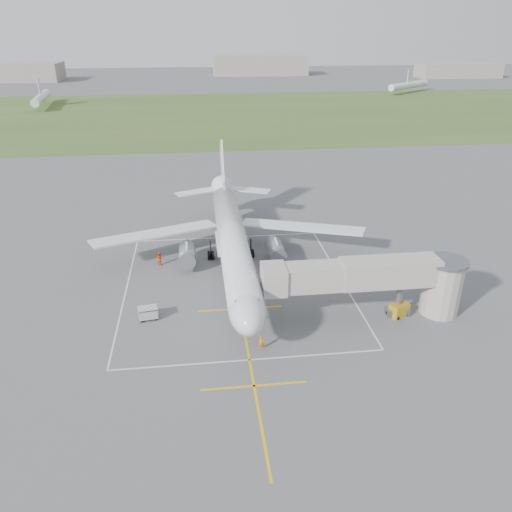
{
  "coord_description": "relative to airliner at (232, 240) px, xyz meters",
  "views": [
    {
      "loc": [
        -4.33,
        -60.84,
        30.82
      ],
      "look_at": [
        2.62,
        -4.0,
        4.0
      ],
      "focal_mm": 35.0,
      "sensor_mm": 36.0,
      "label": 1
    }
  ],
  "objects": [
    {
      "name": "grass_strip",
      "position": [
        0.0,
        129.25,
        -4.38
      ],
      "size": [
        700.0,
        120.0,
        0.02
      ],
      "primitive_type": "cube",
      "color": "#3B5626",
      "rests_on": "ground"
    },
    {
      "name": "gpu_unit",
      "position": [
        18.09,
        -14.52,
        -3.63
      ],
      "size": [
        2.43,
        2.09,
        1.55
      ],
      "rotation": [
        0.0,
        0.0,
        0.41
      ],
      "color": "#B78916",
      "rests_on": "ground"
    },
    {
      "name": "baggage_cart",
      "position": [
        -10.67,
        -11.73,
        -3.61
      ],
      "size": [
        2.36,
        1.62,
        1.52
      ],
      "rotation": [
        0.0,
        0.0,
        0.15
      ],
      "color": "#B0B0B0",
      "rests_on": "ground"
    },
    {
      "name": "jet_bridge",
      "position": [
        15.72,
        -14.25,
        0.35
      ],
      "size": [
        23.4,
        5.0,
        7.2
      ],
      "color": "#99968A",
      "rests_on": "ground"
    },
    {
      "name": "distant_hangars",
      "position": [
        -16.15,
        264.44,
        0.78
      ],
      "size": [
        345.0,
        49.0,
        12.0
      ],
      "color": "gray",
      "rests_on": "ground"
    },
    {
      "name": "apron_markings",
      "position": [
        0.0,
        -6.57,
        -4.38
      ],
      "size": [
        28.2,
        60.0,
        0.01
      ],
      "color": "#E9B20D",
      "rests_on": "ground"
    },
    {
      "name": "ramp_worker_wing",
      "position": [
        -10.1,
        2.51,
        -3.47
      ],
      "size": [
        1.12,
        1.02,
        1.85
      ],
      "primitive_type": "imported",
      "rotation": [
        0.0,
        0.0,
        2.69
      ],
      "color": "#FA3E07",
      "rests_on": "ground"
    },
    {
      "name": "ground",
      "position": [
        0.0,
        -0.75,
        -4.39
      ],
      "size": [
        700.0,
        700.0,
        0.0
      ],
      "primitive_type": "plane",
      "color": "#515154",
      "rests_on": "ground"
    },
    {
      "name": "ramp_worker_nose",
      "position": [
        1.45,
        -19.03,
        -3.61
      ],
      "size": [
        0.61,
        0.44,
        1.56
      ],
      "primitive_type": "imported",
      "rotation": [
        0.0,
        0.0,
        -0.12
      ],
      "color": "orange",
      "rests_on": "ground"
    },
    {
      "name": "distant_aircraft",
      "position": [
        17.41,
        168.41,
        -0.8
      ],
      "size": [
        181.64,
        51.71,
        8.85
      ],
      "color": "silver",
      "rests_on": "ground"
    },
    {
      "name": "airliner",
      "position": [
        0.0,
        0.0,
        0.0
      ],
      "size": [
        38.93,
        46.75,
        13.52
      ],
      "color": "silver",
      "rests_on": "ground"
    }
  ]
}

